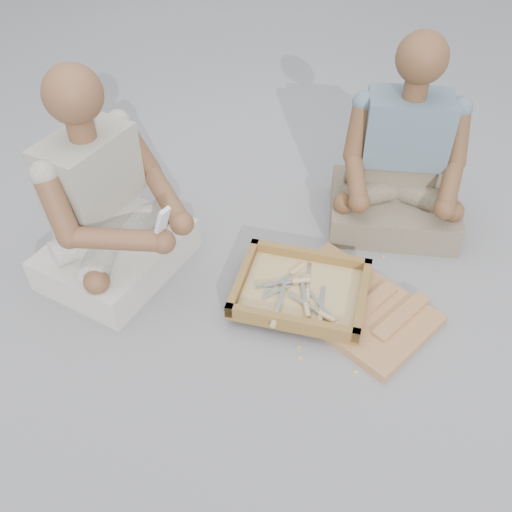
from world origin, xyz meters
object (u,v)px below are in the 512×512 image
at_px(tool_tray, 301,290).
at_px(companion, 401,167).
at_px(craftsman, 107,211).
at_px(carved_panel, 353,305).

bearing_deg(tool_tray, companion, 73.35).
xyz_separation_m(tool_tray, craftsman, (-0.77, -0.13, 0.24)).
relative_size(carved_panel, craftsman, 0.67).
bearing_deg(companion, carved_panel, 73.24).
relative_size(carved_panel, companion, 0.69).
relative_size(tool_tray, companion, 0.65).
xyz_separation_m(carved_panel, tool_tray, (-0.20, -0.04, 0.04)).
xyz_separation_m(tool_tray, companion, (0.19, 0.65, 0.22)).
height_order(tool_tray, craftsman, craftsman).
height_order(carved_panel, tool_tray, tool_tray).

